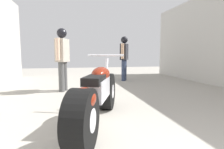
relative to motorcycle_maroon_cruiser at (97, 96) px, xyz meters
The scene contains 4 objects.
ground_plane 2.00m from the motorcycle_maroon_cruiser, 66.73° to the left, with size 18.99×18.99×0.00m, color #9E998E.
motorcycle_maroon_cruiser is the anchor object (origin of this frame).
mechanic_in_blue 2.70m from the motorcycle_maroon_cruiser, 102.73° to the left, with size 0.37×0.65×1.67m.
mechanic_with_helmet 4.47m from the motorcycle_maroon_cruiser, 69.09° to the left, with size 0.41×0.62×1.65m.
Camera 1 is at (-1.09, -0.29, 0.98)m, focal length 29.06 mm.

